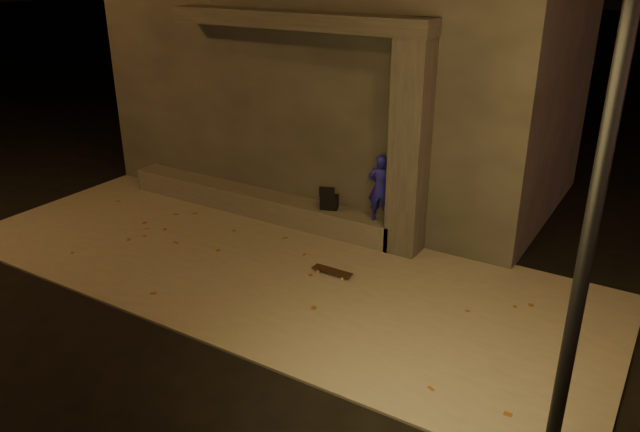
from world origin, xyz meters
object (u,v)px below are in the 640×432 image
Objects in this scene: skateboard at (332,271)px; street_lamp_0 at (633,2)px; backpack at (329,201)px; skateboarder at (381,188)px; column at (410,151)px.

street_lamp_0 is at bearing -29.97° from skateboard.
backpack is 0.65× the size of skateboard.
skateboarder is 1.12m from backpack.
skateboard is 6.29m from street_lamp_0.
street_lamp_0 reaches higher than skateboard.
column reaches higher than skateboard.
backpack is (-1.02, -0.00, -0.45)m from skateboarder.
skateboarder is 1.75m from skateboard.
skateboarder is at bearing 86.11° from skateboard.
column is at bearing 131.65° from street_lamp_0.
skateboard is (-0.10, -1.44, -0.99)m from skateboarder.
skateboarder is 1.77× the size of skateboard.
backpack is 7.20m from street_lamp_0.
street_lamp_0 is (3.91, -2.28, 4.37)m from skateboard.
column reaches higher than skateboarder.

